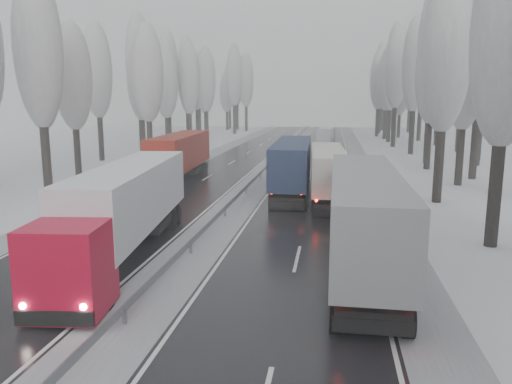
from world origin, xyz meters
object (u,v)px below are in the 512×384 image
(box_truck_distant, at_px, (326,136))
(truck_red_red, at_px, (177,156))
(truck_cream_box, at_px, (327,169))
(truck_red_white, at_px, (125,206))
(truck_blue_box, at_px, (293,163))
(truck_grey_tarp, at_px, (363,210))

(box_truck_distant, relative_size, truck_red_red, 0.44)
(truck_cream_box, bearing_deg, truck_red_white, -122.09)
(truck_blue_box, bearing_deg, box_truck_distant, 86.07)
(box_truck_distant, bearing_deg, truck_grey_tarp, -81.24)
(truck_grey_tarp, height_order, truck_red_white, truck_grey_tarp)
(truck_grey_tarp, bearing_deg, truck_red_red, 126.77)
(truck_blue_box, height_order, box_truck_distant, truck_blue_box)
(truck_blue_box, xyz_separation_m, box_truck_distant, (1.95, 47.27, -1.09))
(truck_cream_box, bearing_deg, truck_grey_tarp, -86.25)
(truck_grey_tarp, xyz_separation_m, truck_cream_box, (-1.80, 16.18, -0.35))
(truck_grey_tarp, xyz_separation_m, truck_blue_box, (-4.59, 17.68, -0.12))
(truck_cream_box, distance_m, truck_red_red, 14.03)
(truck_grey_tarp, distance_m, truck_cream_box, 16.28)
(truck_red_red, bearing_deg, box_truck_distant, 71.23)
(truck_grey_tarp, relative_size, truck_red_red, 1.02)
(truck_cream_box, distance_m, truck_red_white, 19.00)
(truck_blue_box, relative_size, truck_red_red, 0.97)
(truck_blue_box, bearing_deg, truck_grey_tarp, -77.02)
(truck_cream_box, xyz_separation_m, truck_red_white, (-9.35, -16.54, 0.26))
(truck_grey_tarp, bearing_deg, box_truck_distant, 92.54)
(truck_red_white, relative_size, truck_red_red, 0.99)
(truck_blue_box, height_order, truck_red_red, truck_red_red)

